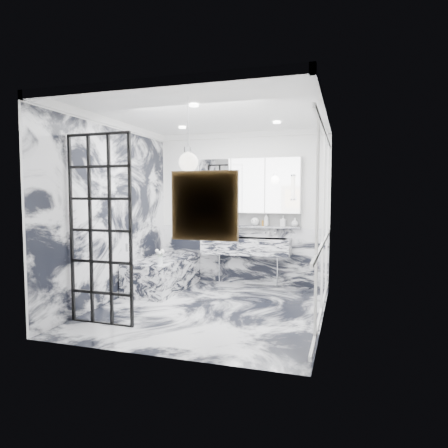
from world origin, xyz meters
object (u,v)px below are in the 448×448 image
(trough_sink, at_px, (246,246))
(mirror_cabinet, at_px, (249,186))
(crittall_door, at_px, (100,230))
(bathtub, at_px, (164,273))

(trough_sink, height_order, mirror_cabinet, mirror_cabinet)
(crittall_door, height_order, trough_sink, crittall_door)
(trough_sink, relative_size, mirror_cabinet, 0.84)
(bathtub, bearing_deg, crittall_door, -87.81)
(crittall_door, bearing_deg, mirror_cabinet, 67.08)
(trough_sink, relative_size, bathtub, 0.97)
(crittall_door, xyz_separation_m, trough_sink, (1.25, 2.61, -0.47))
(crittall_door, distance_m, trough_sink, 2.94)
(mirror_cabinet, xyz_separation_m, bathtub, (-1.32, -0.83, -1.54))
(trough_sink, distance_m, mirror_cabinet, 1.10)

